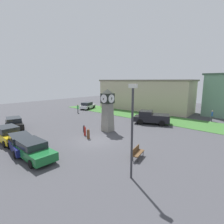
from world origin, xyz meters
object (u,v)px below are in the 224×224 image
car_near_tower (21,143)px  car_far_lot (87,106)px  bollard_near_tower (84,128)px  bollard_far_row (88,134)px  bench (137,152)px  pedestrian_near_bench (78,108)px  street_lamp_far_side (132,125)px  pedestrian_crossing_lot (212,115)px  car_silver_hatch (14,123)px  pickup_truck (152,117)px  car_by_building (33,150)px  bollard_mid_row (85,131)px  car_navy_sedan (9,134)px  clock_tower (108,109)px

car_near_tower → car_far_lot: size_ratio=0.96×
car_far_lot → bollard_near_tower: bearing=-40.9°
bollard_far_row → bench: 6.65m
bollard_near_tower → car_far_lot: 17.57m
pedestrian_near_bench → street_lamp_far_side: (21.18, -11.48, 2.55)m
pedestrian_crossing_lot → street_lamp_far_side: size_ratio=0.29×
bollard_far_row → pedestrian_crossing_lot: size_ratio=0.62×
bollard_far_row → pedestrian_near_bench: 15.61m
car_silver_hatch → pickup_truck: pickup_truck is taller
car_by_building → street_lamp_far_side: (7.51, 3.02, 2.75)m
bollard_mid_row → bench: bearing=-6.5°
car_silver_hatch → bollard_far_row: bearing=21.1°
car_navy_sedan → clock_tower: bearing=64.2°
car_navy_sedan → bench: 13.14m
clock_tower → car_silver_hatch: size_ratio=1.10×
car_near_tower → car_far_lot: bearing=126.0°
bollard_far_row → car_by_building: (0.50, -6.13, 0.21)m
car_silver_hatch → car_far_lot: bearing=107.8°
bollard_far_row → street_lamp_far_side: (8.01, -3.11, 2.95)m
car_by_building → car_far_lot: 24.82m
car_navy_sedan → pickup_truck: (6.84, 16.62, 0.13)m
pickup_truck → pedestrian_near_bench: (-14.81, -2.11, 0.02)m
clock_tower → car_by_building: 9.92m
car_navy_sedan → pickup_truck: pickup_truck is taller
car_navy_sedan → street_lamp_far_side: (13.20, 3.03, 2.69)m
car_navy_sedan → bench: bearing=25.7°
pedestrian_near_bench → pickup_truck: bearing=8.1°
bollard_mid_row → pedestrian_crossing_lot: 19.67m
car_far_lot → pickup_truck: size_ratio=0.83×
pedestrian_crossing_lot → street_lamp_far_side: (0.31, -21.13, 2.50)m
pickup_truck → bench: (4.99, -10.91, -0.41)m
car_navy_sedan → pickup_truck: bearing=67.6°
car_silver_hatch → pedestrian_near_bench: size_ratio=2.85×
car_by_building → bollard_far_row: bearing=94.6°
pedestrian_near_bench → car_by_building: bearing=-46.7°
car_navy_sedan → car_by_building: 5.69m
car_near_tower → pickup_truck: bearing=78.0°
pedestrian_near_bench → street_lamp_far_side: 24.23m
clock_tower → car_far_lot: 17.79m
bollard_mid_row → car_by_building: 6.79m
clock_tower → bollard_far_row: (0.51, -3.53, -2.19)m
car_navy_sedan → pickup_truck: 17.97m
bollard_mid_row → pedestrian_near_bench: 14.39m
pickup_truck → pedestrian_crossing_lot: pickup_truck is taller
clock_tower → car_by_building: clock_tower is taller
bollard_far_row → pickup_truck: size_ratio=0.20×
bollard_near_tower → pedestrian_near_bench: bearing=146.7°
car_navy_sedan → pedestrian_crossing_lot: bearing=61.9°
car_navy_sedan → street_lamp_far_side: 13.81m
car_navy_sedan → car_far_lot: bearing=118.8°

